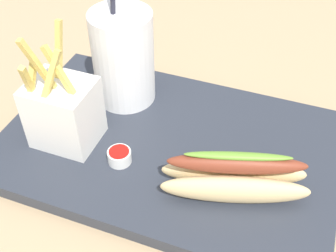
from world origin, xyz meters
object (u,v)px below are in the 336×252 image
object	(u,v)px
ketchup_cup_1	(119,156)
hot_dog_1	(235,177)
soda_cup	(123,57)
fries_basket	(63,111)

from	to	relation	value
ketchup_cup_1	hot_dog_1	bearing A→B (deg)	-178.78
soda_cup	hot_dog_1	distance (m)	0.24
hot_dog_1	ketchup_cup_1	world-z (taller)	hot_dog_1
soda_cup	fries_basket	xyz separation A→B (m)	(0.04, 0.11, -0.02)
hot_dog_1	ketchup_cup_1	bearing A→B (deg)	1.22
ketchup_cup_1	soda_cup	bearing A→B (deg)	-68.98
soda_cup	fries_basket	world-z (taller)	soda_cup
fries_basket	hot_dog_1	bearing A→B (deg)	177.21
fries_basket	hot_dog_1	world-z (taller)	fries_basket
soda_cup	hot_dog_1	size ratio (longest dim) A/B	1.28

